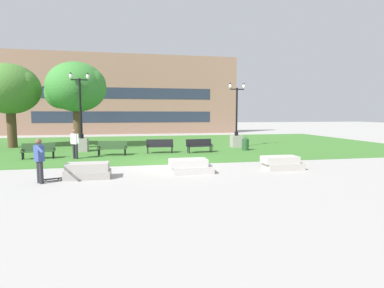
{
  "coord_description": "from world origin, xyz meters",
  "views": [
    {
      "loc": [
        -1.64,
        -15.3,
        2.65
      ],
      "look_at": [
        1.09,
        -1.4,
        1.2
      ],
      "focal_mm": 28.0,
      "sensor_mm": 36.0,
      "label": 1
    }
  ],
  "objects_px": {
    "park_bench_near_right": "(38,150)",
    "lamp_post_left": "(236,134)",
    "skateboard": "(52,179)",
    "park_bench_far_left": "(112,147)",
    "lamp_post_right": "(82,136)",
    "park_bench_near_left": "(199,145)",
    "concrete_block_right": "(282,163)",
    "person_skateboarder": "(39,158)",
    "park_bench_far_right": "(160,145)",
    "trash_bin": "(245,144)",
    "concrete_block_left": "(190,166)",
    "concrete_block_center": "(88,171)",
    "person_bystander_near_lawn": "(75,142)"
  },
  "relations": [
    {
      "from": "concrete_block_left",
      "to": "lamp_post_right",
      "type": "distance_m",
      "value": 10.77
    },
    {
      "from": "concrete_block_center",
      "to": "trash_bin",
      "type": "xyz_separation_m",
      "value": [
        9.72,
        7.51,
        0.2
      ]
    },
    {
      "from": "concrete_block_left",
      "to": "lamp_post_right",
      "type": "relative_size",
      "value": 0.36
    },
    {
      "from": "trash_bin",
      "to": "lamp_post_right",
      "type": "bearing_deg",
      "value": 171.93
    },
    {
      "from": "park_bench_near_left",
      "to": "park_bench_near_right",
      "type": "relative_size",
      "value": 1.0
    },
    {
      "from": "park_bench_far_left",
      "to": "skateboard",
      "type": "bearing_deg",
      "value": -104.93
    },
    {
      "from": "park_bench_far_left",
      "to": "lamp_post_left",
      "type": "xyz_separation_m",
      "value": [
        9.24,
        2.94,
        0.49
      ]
    },
    {
      "from": "park_bench_near_left",
      "to": "trash_bin",
      "type": "bearing_deg",
      "value": 9.15
    },
    {
      "from": "skateboard",
      "to": "park_bench_near_left",
      "type": "bearing_deg",
      "value": 43.71
    },
    {
      "from": "concrete_block_right",
      "to": "skateboard",
      "type": "height_order",
      "value": "concrete_block_right"
    },
    {
      "from": "lamp_post_right",
      "to": "person_bystander_near_lawn",
      "type": "height_order",
      "value": "lamp_post_right"
    },
    {
      "from": "lamp_post_left",
      "to": "concrete_block_center",
      "type": "bearing_deg",
      "value": -135.5
    },
    {
      "from": "lamp_post_right",
      "to": "park_bench_near_right",
      "type": "bearing_deg",
      "value": -121.85
    },
    {
      "from": "concrete_block_left",
      "to": "trash_bin",
      "type": "bearing_deg",
      "value": 53.47
    },
    {
      "from": "concrete_block_left",
      "to": "concrete_block_right",
      "type": "distance_m",
      "value": 4.41
    },
    {
      "from": "park_bench_near_left",
      "to": "trash_bin",
      "type": "height_order",
      "value": "trash_bin"
    },
    {
      "from": "park_bench_near_left",
      "to": "park_bench_near_right",
      "type": "bearing_deg",
      "value": -174.73
    },
    {
      "from": "concrete_block_left",
      "to": "park_bench_near_left",
      "type": "distance_m",
      "value": 6.99
    },
    {
      "from": "skateboard",
      "to": "park_bench_far_left",
      "type": "xyz_separation_m",
      "value": [
        1.84,
        6.9,
        0.45
      ]
    },
    {
      "from": "concrete_block_left",
      "to": "person_skateboarder",
      "type": "xyz_separation_m",
      "value": [
        -5.97,
        -0.8,
        0.67
      ]
    },
    {
      "from": "concrete_block_right",
      "to": "skateboard",
      "type": "distance_m",
      "value": 10.05
    },
    {
      "from": "park_bench_near_left",
      "to": "park_bench_far_left",
      "type": "relative_size",
      "value": 1.0
    },
    {
      "from": "lamp_post_right",
      "to": "trash_bin",
      "type": "distance_m",
      "value": 11.53
    },
    {
      "from": "concrete_block_center",
      "to": "trash_bin",
      "type": "height_order",
      "value": "trash_bin"
    },
    {
      "from": "concrete_block_center",
      "to": "skateboard",
      "type": "relative_size",
      "value": 1.74
    },
    {
      "from": "park_bench_near_right",
      "to": "lamp_post_left",
      "type": "xyz_separation_m",
      "value": [
        13.36,
        3.56,
        0.49
      ]
    },
    {
      "from": "person_skateboarder",
      "to": "skateboard",
      "type": "bearing_deg",
      "value": 44.03
    },
    {
      "from": "park_bench_far_right",
      "to": "lamp_post_right",
      "type": "xyz_separation_m",
      "value": [
        -5.25,
        1.91,
        0.57
      ]
    },
    {
      "from": "concrete_block_right",
      "to": "lamp_post_left",
      "type": "height_order",
      "value": "lamp_post_left"
    },
    {
      "from": "lamp_post_right",
      "to": "park_bench_near_left",
      "type": "bearing_deg",
      "value": -15.42
    },
    {
      "from": "concrete_block_center",
      "to": "concrete_block_left",
      "type": "relative_size",
      "value": 0.94
    },
    {
      "from": "park_bench_far_left",
      "to": "park_bench_near_left",
      "type": "bearing_deg",
      "value": 2.95
    },
    {
      "from": "trash_bin",
      "to": "park_bench_far_left",
      "type": "bearing_deg",
      "value": -174.67
    },
    {
      "from": "concrete_block_center",
      "to": "lamp_post_left",
      "type": "xyz_separation_m",
      "value": [
        9.77,
        9.6,
        0.73
      ]
    },
    {
      "from": "lamp_post_left",
      "to": "trash_bin",
      "type": "relative_size",
      "value": 5.19
    },
    {
      "from": "skateboard",
      "to": "person_skateboarder",
      "type": "bearing_deg",
      "value": -135.97
    },
    {
      "from": "skateboard",
      "to": "park_bench_far_right",
      "type": "height_order",
      "value": "park_bench_far_right"
    },
    {
      "from": "person_bystander_near_lawn",
      "to": "person_skateboarder",
      "type": "bearing_deg",
      "value": -91.54
    },
    {
      "from": "concrete_block_center",
      "to": "lamp_post_right",
      "type": "xyz_separation_m",
      "value": [
        -1.68,
        9.13,
        0.8
      ]
    },
    {
      "from": "lamp_post_right",
      "to": "park_bench_far_left",
      "type": "bearing_deg",
      "value": -48.16
    },
    {
      "from": "person_skateboarder",
      "to": "person_bystander_near_lawn",
      "type": "relative_size",
      "value": 1.0
    },
    {
      "from": "concrete_block_left",
      "to": "park_bench_near_left",
      "type": "xyz_separation_m",
      "value": [
        1.9,
        6.73,
        0.23
      ]
    },
    {
      "from": "park_bench_far_left",
      "to": "lamp_post_right",
      "type": "xyz_separation_m",
      "value": [
        -2.21,
        2.47,
        0.57
      ]
    },
    {
      "from": "park_bench_near_left",
      "to": "person_bystander_near_lawn",
      "type": "height_order",
      "value": "person_bystander_near_lawn"
    },
    {
      "from": "concrete_block_center",
      "to": "person_bystander_near_lawn",
      "type": "relative_size",
      "value": 1.05
    },
    {
      "from": "skateboard",
      "to": "park_bench_near_left",
      "type": "relative_size",
      "value": 0.56
    },
    {
      "from": "concrete_block_right",
      "to": "lamp_post_right",
      "type": "bearing_deg",
      "value": 139.59
    },
    {
      "from": "park_bench_near_left",
      "to": "park_bench_near_right",
      "type": "distance_m",
      "value": 9.86
    },
    {
      "from": "skateboard",
      "to": "person_bystander_near_lawn",
      "type": "xyz_separation_m",
      "value": [
        -0.18,
        5.85,
        0.9
      ]
    },
    {
      "from": "concrete_block_right",
      "to": "person_bystander_near_lawn",
      "type": "relative_size",
      "value": 1.12
    }
  ]
}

